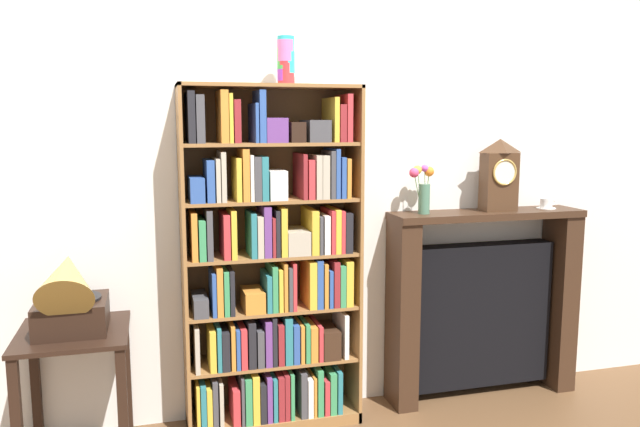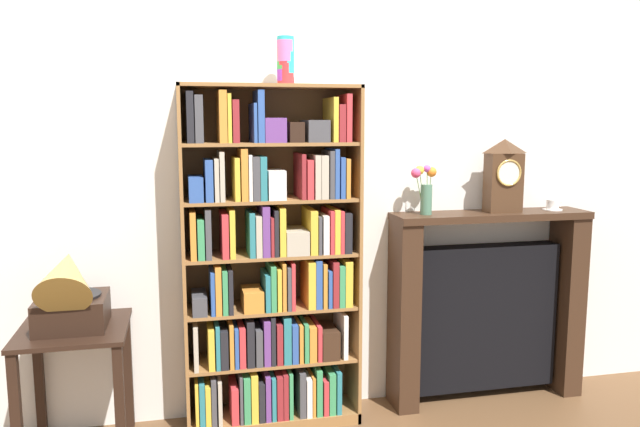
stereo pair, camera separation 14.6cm
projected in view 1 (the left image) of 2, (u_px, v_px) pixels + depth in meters
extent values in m
cube|color=silver|center=(290.00, 180.00, 3.44)|extent=(4.91, 0.08, 2.62)
cube|color=olive|center=(184.00, 265.00, 3.16)|extent=(0.02, 0.30, 1.82)
cube|color=olive|center=(353.00, 255.00, 3.40)|extent=(0.02, 0.30, 1.82)
cube|color=brown|center=(267.00, 254.00, 3.42)|extent=(0.93, 0.01, 1.82)
cube|color=olive|center=(270.00, 86.00, 3.15)|extent=(0.93, 0.30, 0.02)
cube|color=olive|center=(273.00, 416.00, 3.41)|extent=(0.93, 0.30, 0.06)
cube|color=gold|center=(197.00, 402.00, 3.25)|extent=(0.02, 0.21, 0.24)
cube|color=teal|center=(202.00, 400.00, 3.28)|extent=(0.03, 0.25, 0.24)
cube|color=gold|center=(208.00, 402.00, 3.27)|extent=(0.03, 0.22, 0.22)
cube|color=#424247|center=(214.00, 397.00, 3.29)|extent=(0.03, 0.24, 0.26)
cube|color=#B2A893|center=(219.00, 398.00, 3.30)|extent=(0.02, 0.25, 0.24)
cube|color=#C63338|center=(234.00, 401.00, 3.31)|extent=(0.04, 0.22, 0.20)
cube|color=#424247|center=(240.00, 394.00, 3.33)|extent=(0.02, 0.25, 0.26)
cube|color=#388E56|center=(246.00, 396.00, 3.31)|extent=(0.03, 0.20, 0.25)
cube|color=gold|center=(254.00, 394.00, 3.32)|extent=(0.04, 0.21, 0.26)
cube|color=black|center=(260.00, 396.00, 3.36)|extent=(0.03, 0.25, 0.21)
cube|color=#663884|center=(267.00, 394.00, 3.34)|extent=(0.03, 0.20, 0.25)
cube|color=teal|center=(272.00, 394.00, 3.35)|extent=(0.02, 0.21, 0.23)
cube|color=maroon|center=(277.00, 391.00, 3.38)|extent=(0.03, 0.25, 0.24)
cube|color=maroon|center=(283.00, 391.00, 3.38)|extent=(0.03, 0.23, 0.25)
cube|color=#388E56|center=(288.00, 389.00, 3.40)|extent=(0.02, 0.25, 0.25)
cube|color=#424247|center=(300.00, 389.00, 3.40)|extent=(0.03, 0.22, 0.25)
cube|color=white|center=(306.00, 390.00, 3.42)|extent=(0.03, 0.25, 0.21)
cube|color=orange|center=(310.00, 390.00, 3.43)|extent=(0.02, 0.24, 0.22)
cube|color=#388E56|center=(315.00, 385.00, 3.44)|extent=(0.03, 0.25, 0.26)
cube|color=#C63338|center=(323.00, 392.00, 3.43)|extent=(0.03, 0.20, 0.19)
cube|color=#388E56|center=(328.00, 387.00, 3.44)|extent=(0.04, 0.22, 0.23)
cube|color=teal|center=(335.00, 386.00, 3.45)|extent=(0.03, 0.22, 0.24)
cube|color=olive|center=(273.00, 359.00, 3.36)|extent=(0.89, 0.28, 0.02)
cube|color=#B2A893|center=(196.00, 345.00, 3.22)|extent=(0.02, 0.25, 0.24)
cube|color=gold|center=(211.00, 347.00, 3.22)|extent=(0.03, 0.20, 0.21)
cube|color=teal|center=(218.00, 344.00, 3.24)|extent=(0.02, 0.22, 0.23)
cube|color=black|center=(224.00, 346.00, 3.25)|extent=(0.04, 0.21, 0.20)
cube|color=orange|center=(231.00, 342.00, 3.26)|extent=(0.02, 0.23, 0.23)
cube|color=#2D519E|center=(236.00, 344.00, 3.28)|extent=(0.02, 0.24, 0.21)
cube|color=#C63338|center=(242.00, 344.00, 3.26)|extent=(0.03, 0.20, 0.21)
cube|color=black|center=(249.00, 340.00, 3.29)|extent=(0.04, 0.23, 0.24)
cube|color=#424247|center=(258.00, 344.00, 3.29)|extent=(0.03, 0.21, 0.19)
cube|color=#663884|center=(265.00, 338.00, 3.31)|extent=(0.03, 0.24, 0.24)
cube|color=black|center=(271.00, 336.00, 3.33)|extent=(0.02, 0.25, 0.26)
cube|color=maroon|center=(278.00, 340.00, 3.31)|extent=(0.03, 0.20, 0.22)
cube|color=teal|center=(285.00, 336.00, 3.33)|extent=(0.04, 0.21, 0.25)
cube|color=#2D519E|center=(293.00, 339.00, 3.34)|extent=(0.03, 0.21, 0.21)
cube|color=orange|center=(299.00, 339.00, 3.35)|extent=(0.02, 0.20, 0.20)
cube|color=#388E56|center=(303.00, 338.00, 3.37)|extent=(0.02, 0.23, 0.21)
cube|color=orange|center=(310.00, 340.00, 3.36)|extent=(0.04, 0.20, 0.19)
cube|color=#C63338|center=(316.00, 338.00, 3.39)|extent=(0.02, 0.24, 0.19)
cube|color=#382316|center=(327.00, 340.00, 3.40)|extent=(0.09, 0.23, 0.16)
cube|color=white|center=(340.00, 331.00, 3.42)|extent=(0.02, 0.24, 0.24)
cube|color=olive|center=(272.00, 307.00, 3.32)|extent=(0.89, 0.28, 0.02)
cube|color=#424247|center=(200.00, 304.00, 3.19)|extent=(0.07, 0.23, 0.10)
cube|color=#2D519E|center=(213.00, 291.00, 3.19)|extent=(0.02, 0.22, 0.22)
cube|color=orange|center=(218.00, 288.00, 3.19)|extent=(0.03, 0.21, 0.25)
cube|color=#388E56|center=(225.00, 290.00, 3.20)|extent=(0.03, 0.20, 0.23)
cube|color=black|center=(230.00, 290.00, 3.20)|extent=(0.02, 0.20, 0.23)
cube|color=orange|center=(253.00, 300.00, 3.24)|extent=(0.10, 0.20, 0.11)
cube|color=teal|center=(266.00, 290.00, 3.27)|extent=(0.03, 0.22, 0.19)
cube|color=#388E56|center=(271.00, 285.00, 3.27)|extent=(0.03, 0.23, 0.24)
cube|color=gold|center=(277.00, 287.00, 3.28)|extent=(0.02, 0.22, 0.22)
cube|color=orange|center=(281.00, 283.00, 3.30)|extent=(0.02, 0.25, 0.25)
cube|color=#424247|center=(286.00, 285.00, 3.30)|extent=(0.02, 0.24, 0.23)
cube|color=#C63338|center=(290.00, 283.00, 3.31)|extent=(0.02, 0.25, 0.25)
cube|color=gold|center=(308.00, 282.00, 3.33)|extent=(0.04, 0.23, 0.25)
cube|color=#2D519E|center=(316.00, 281.00, 3.32)|extent=(0.03, 0.20, 0.26)
cube|color=orange|center=(322.00, 283.00, 3.33)|extent=(0.02, 0.20, 0.24)
cube|color=#2D519E|center=(326.00, 285.00, 3.36)|extent=(0.02, 0.23, 0.20)
cube|color=maroon|center=(331.00, 280.00, 3.37)|extent=(0.03, 0.24, 0.24)
cube|color=#388E56|center=(338.00, 283.00, 3.37)|extent=(0.03, 0.21, 0.22)
cube|color=gold|center=(344.00, 280.00, 3.39)|extent=(0.04, 0.24, 0.24)
cube|color=olive|center=(271.00, 254.00, 3.28)|extent=(0.89, 0.28, 0.02)
cube|color=orange|center=(193.00, 234.00, 3.13)|extent=(0.03, 0.24, 0.24)
cube|color=#388E56|center=(201.00, 238.00, 3.15)|extent=(0.03, 0.24, 0.20)
cube|color=#424247|center=(208.00, 233.00, 3.14)|extent=(0.03, 0.21, 0.25)
cube|color=#C63338|center=(225.00, 234.00, 3.17)|extent=(0.03, 0.23, 0.23)
cube|color=gold|center=(232.00, 232.00, 3.18)|extent=(0.03, 0.22, 0.25)
cube|color=teal|center=(251.00, 233.00, 3.20)|extent=(0.03, 0.22, 0.23)
cube|color=#B2A893|center=(257.00, 234.00, 3.22)|extent=(0.03, 0.24, 0.21)
cube|color=#663884|center=(264.00, 229.00, 3.23)|extent=(0.04, 0.25, 0.26)
cube|color=maroon|center=(270.00, 235.00, 3.24)|extent=(0.02, 0.23, 0.20)
cube|color=black|center=(274.00, 231.00, 3.23)|extent=(0.02, 0.21, 0.24)
cube|color=gold|center=(280.00, 230.00, 3.25)|extent=(0.03, 0.25, 0.25)
cube|color=#B2A893|center=(295.00, 241.00, 3.28)|extent=(0.12, 0.23, 0.12)
cube|color=gold|center=(310.00, 230.00, 3.30)|extent=(0.04, 0.26, 0.23)
cube|color=#424247|center=(317.00, 233.00, 3.29)|extent=(0.02, 0.21, 0.20)
cube|color=white|center=(321.00, 232.00, 3.32)|extent=(0.03, 0.25, 0.20)
cube|color=#C63338|center=(328.00, 230.00, 3.32)|extent=(0.02, 0.23, 0.23)
cube|color=gold|center=(332.00, 229.00, 3.33)|extent=(0.03, 0.24, 0.23)
cube|color=#C63338|center=(337.00, 229.00, 3.33)|extent=(0.02, 0.24, 0.22)
cube|color=black|center=(343.00, 230.00, 3.34)|extent=(0.04, 0.23, 0.21)
cube|color=olive|center=(271.00, 200.00, 3.24)|extent=(0.89, 0.28, 0.02)
cube|color=#2D519E|center=(196.00, 189.00, 3.10)|extent=(0.07, 0.22, 0.12)
cube|color=#2D519E|center=(209.00, 180.00, 3.12)|extent=(0.04, 0.24, 0.21)
cube|color=#B2A893|center=(216.00, 179.00, 3.12)|extent=(0.02, 0.23, 0.21)
cube|color=#B2A893|center=(222.00, 176.00, 3.12)|extent=(0.02, 0.22, 0.25)
cube|color=gold|center=(236.00, 179.00, 3.14)|extent=(0.03, 0.22, 0.22)
cube|color=orange|center=(243.00, 174.00, 3.15)|extent=(0.03, 0.22, 0.26)
cube|color=white|center=(249.00, 177.00, 3.15)|extent=(0.02, 0.21, 0.23)
cube|color=#424247|center=(255.00, 178.00, 3.17)|extent=(0.04, 0.21, 0.22)
cube|color=teal|center=(262.00, 178.00, 3.17)|extent=(0.03, 0.21, 0.22)
cube|color=white|center=(276.00, 185.00, 3.18)|extent=(0.09, 0.19, 0.15)
cube|color=maroon|center=(300.00, 176.00, 3.24)|extent=(0.02, 0.25, 0.23)
cube|color=#C63338|center=(307.00, 179.00, 3.23)|extent=(0.03, 0.21, 0.20)
cube|color=#B2A893|center=(315.00, 176.00, 3.24)|extent=(0.03, 0.20, 0.22)
cube|color=#B2A893|center=(321.00, 176.00, 3.26)|extent=(0.04, 0.21, 0.22)
cube|color=#424247|center=(328.00, 174.00, 3.26)|extent=(0.02, 0.21, 0.25)
cube|color=#2D519E|center=(332.00, 172.00, 3.29)|extent=(0.02, 0.25, 0.26)
cube|color=#2D519E|center=(338.00, 177.00, 3.29)|extent=(0.02, 0.22, 0.21)
cube|color=orange|center=(343.00, 177.00, 3.29)|extent=(0.02, 0.22, 0.21)
cube|color=olive|center=(270.00, 144.00, 3.19)|extent=(0.89, 0.28, 0.02)
cube|color=black|center=(190.00, 117.00, 3.06)|extent=(0.03, 0.25, 0.25)
cube|color=#424247|center=(199.00, 119.00, 3.05)|extent=(0.04, 0.21, 0.23)
cube|color=orange|center=(222.00, 117.00, 3.10)|extent=(0.04, 0.25, 0.26)
cube|color=gold|center=(229.00, 118.00, 3.09)|extent=(0.02, 0.21, 0.24)
cube|color=maroon|center=(234.00, 121.00, 3.12)|extent=(0.03, 0.26, 0.21)
cube|color=#2D519E|center=(253.00, 123.00, 3.14)|extent=(0.02, 0.25, 0.19)
cube|color=#2D519E|center=(259.00, 117.00, 3.13)|extent=(0.03, 0.23, 0.26)
cube|color=#663884|center=(274.00, 130.00, 3.15)|extent=(0.11, 0.21, 0.12)
cube|color=black|center=(295.00, 132.00, 3.18)|extent=(0.07, 0.20, 0.10)
cube|color=#424247|center=(315.00, 131.00, 3.22)|extent=(0.11, 0.23, 0.11)
cube|color=gold|center=(330.00, 120.00, 3.25)|extent=(0.02, 0.25, 0.23)
cube|color=maroon|center=(337.00, 123.00, 3.25)|extent=(0.03, 0.24, 0.19)
cube|color=#C63338|center=(344.00, 118.00, 3.26)|extent=(0.03, 0.24, 0.24)
cylinder|color=red|center=(286.00, 74.00, 3.16)|extent=(0.09, 0.09, 0.11)
cylinder|color=purple|center=(286.00, 70.00, 3.15)|extent=(0.09, 0.09, 0.11)
cylinder|color=#28B2B7|center=(286.00, 66.00, 3.15)|extent=(0.09, 0.09, 0.11)
cylinder|color=#28B2B7|center=(286.00, 63.00, 3.15)|extent=(0.09, 0.09, 0.11)
cylinder|color=green|center=(286.00, 59.00, 3.15)|extent=(0.09, 0.09, 0.11)
cylinder|color=red|center=(286.00, 55.00, 3.14)|extent=(0.09, 0.09, 0.11)
cylinder|color=pink|center=(286.00, 51.00, 3.14)|extent=(0.09, 0.09, 0.11)
cylinder|color=#28B2B7|center=(286.00, 47.00, 3.14)|extent=(0.09, 0.09, 0.11)
cube|color=black|center=(73.00, 333.00, 2.95)|extent=(0.51, 0.54, 0.02)
cube|color=black|center=(17.00, 427.00, 2.71)|extent=(0.04, 0.04, 0.63)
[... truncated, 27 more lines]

